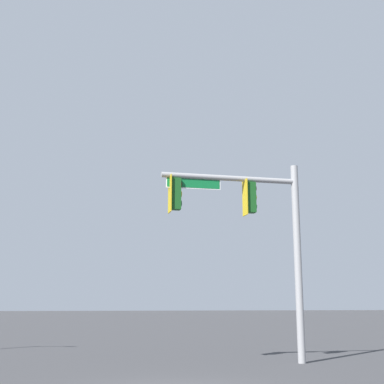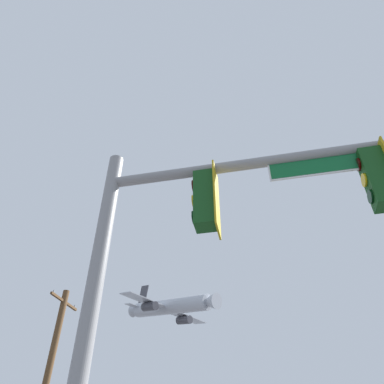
% 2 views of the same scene
% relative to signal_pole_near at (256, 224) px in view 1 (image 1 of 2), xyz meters
% --- Properties ---
extents(signal_pole_near, '(5.10, 0.63, 6.99)m').
position_rel_signal_pole_near_xyz_m(signal_pole_near, '(0.00, 0.00, 0.00)').
color(signal_pole_near, gray).
rests_on(signal_pole_near, ground_plane).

